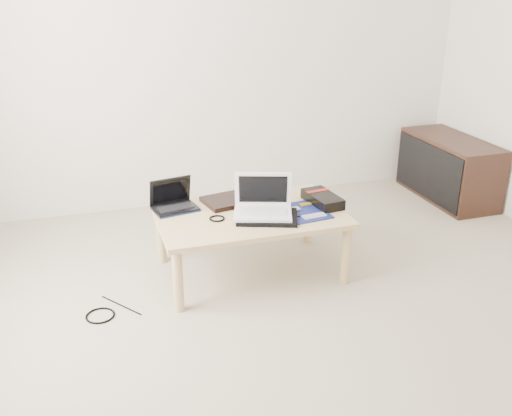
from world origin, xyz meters
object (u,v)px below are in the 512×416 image
object	(u,v)px
white_laptop	(263,205)
media_cabinet	(448,169)
coffee_table	(250,220)
netbook	(174,203)
gpu_box	(322,199)

from	to	relation	value
white_laptop	media_cabinet	bearing A→B (deg)	23.25
coffee_table	white_laptop	xyz separation A→B (m)	(0.06, -0.07, 0.12)
coffee_table	netbook	world-z (taller)	netbook
white_laptop	gpu_box	xyz separation A→B (m)	(0.41, 0.07, -0.04)
coffee_table	white_laptop	bearing A→B (deg)	-48.57
coffee_table	gpu_box	world-z (taller)	gpu_box
white_laptop	gpu_box	bearing A→B (deg)	9.19
media_cabinet	netbook	distance (m)	2.40
coffee_table	netbook	bearing A→B (deg)	154.68
coffee_table	gpu_box	distance (m)	0.48
white_laptop	netbook	bearing A→B (deg)	151.02
media_cabinet	gpu_box	size ratio (longest dim) A/B	2.89
gpu_box	coffee_table	bearing A→B (deg)	179.97
netbook	white_laptop	xyz separation A→B (m)	(0.48, -0.27, 0.03)
coffee_table	white_laptop	distance (m)	0.15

